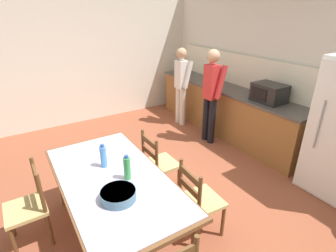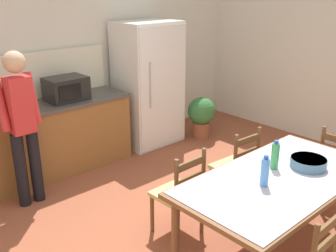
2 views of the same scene
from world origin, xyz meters
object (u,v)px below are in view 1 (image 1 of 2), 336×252
Objects in this scene: chair_side_near_left at (29,207)px; person_at_counter at (211,92)px; dining_table at (113,184)px; serving_bowl at (118,194)px; chair_side_far_right at (199,201)px; microwave at (269,93)px; bottle_near_centre at (103,156)px; person_at_sink at (181,83)px; bottle_off_centre at (127,168)px; chair_side_far_left at (159,164)px.

chair_side_near_left is 0.53× the size of person_at_counter.
dining_table is 6.06× the size of serving_bowl.
chair_side_far_right is (0.86, 1.58, 0.00)m from chair_side_near_left.
chair_side_far_right is at bearing -67.16° from microwave.
person_at_counter is at bearing 103.63° from chair_side_near_left.
person_at_sink reaches higher than bottle_near_centre.
microwave reaches higher than dining_table.
bottle_near_centre reaches higher than serving_bowl.
bottle_near_centre is 3.11m from person_at_sink.
bottle_near_centre is 0.59m from serving_bowl.
bottle_off_centre is 0.32m from serving_bowl.
bottle_near_centre is 0.30× the size of chair_side_far_right.
person_at_sink is (-1.79, -0.50, -0.17)m from microwave.
dining_table is at bearing 0.21° from bottle_near_centre.
microwave is at bearing 101.21° from bottle_off_centre.
chair_side_near_left is at bearing -137.15° from serving_bowl.
chair_side_near_left and chair_side_far_left have the same top height.
chair_side_far_left is 1.86m from person_at_counter.
bottle_near_centre is 0.16× the size of person_at_counter.
serving_bowl is 0.20× the size of person_at_sink.
microwave is 1.85× the size of bottle_near_centre.
person_at_sink reaches higher than chair_side_far_right.
person_at_counter reaches higher than chair_side_far_right.
person_at_counter is at bearing -147.66° from microwave.
bottle_off_centre reaches higher than chair_side_near_left.
microwave is 2.36m from chair_side_far_right.
chair_side_far_right reaches higher than serving_bowl.
dining_table is 3.28m from person_at_sink.
chair_side_near_left is at bearing -165.17° from person_at_counter.
dining_table is (0.45, -2.88, -0.38)m from microwave.
chair_side_near_left is 1.00× the size of chair_side_far_left.
microwave is at bearing -90.44° from chair_side_far_left.
chair_side_far_left is at bearing -131.44° from person_at_sink.
person_at_counter is (-1.70, 1.57, 0.53)m from chair_side_far_right.
chair_side_far_right is 3.15m from person_at_sink.
chair_side_near_left reaches higher than serving_bowl.
bottle_near_centre is 0.17× the size of person_at_sink.
serving_bowl is 0.35× the size of chair_side_near_left.
bottle_off_centre reaches higher than serving_bowl.
bottle_off_centre reaches higher than dining_table.
chair_side_far_left is (-0.87, -0.00, 0.00)m from chair_side_far_right.
microwave reaches higher than bottle_off_centre.
bottle_near_centre is at bearing -159.68° from bottle_off_centre.
dining_table is 2.69m from person_at_counter.
microwave is at bearing 89.05° from chair_side_near_left.
person_at_sink is at bearing 136.05° from bottle_off_centre.
chair_side_near_left is 0.56× the size of person_at_sink.
microwave reaches higher than serving_bowl.
bottle_off_centre is at bearing -148.62° from person_at_counter.
person_at_counter is at bearing 118.24° from dining_table.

